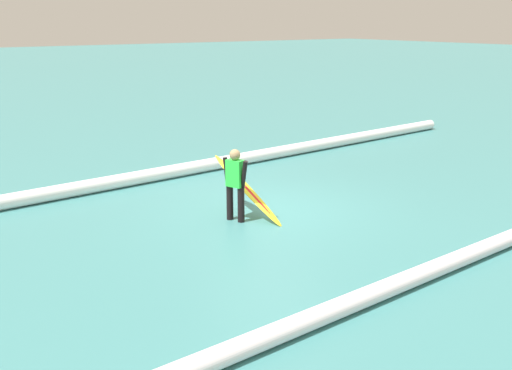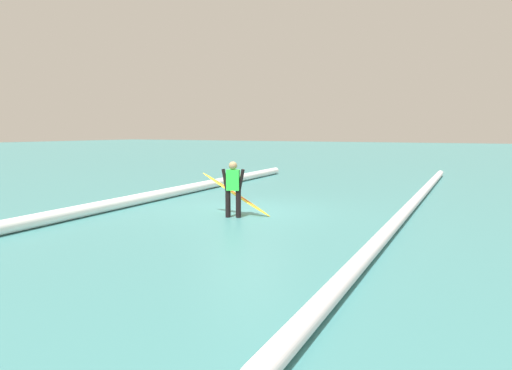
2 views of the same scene
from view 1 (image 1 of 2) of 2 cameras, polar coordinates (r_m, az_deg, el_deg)
ground_plane at (r=12.38m, az=1.18°, el=-2.39°), size 164.08×164.08×0.00m
surfer at (r=11.43m, az=-2.09°, el=0.39°), size 0.31×0.61×1.49m
surfboard at (r=11.82m, az=-0.91°, el=-0.43°), size 0.58×2.00×1.16m
wave_crest_foreground at (r=15.07m, az=-7.23°, el=1.56°), size 21.46×1.47×0.34m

